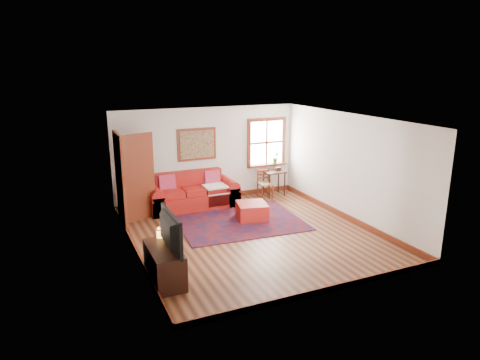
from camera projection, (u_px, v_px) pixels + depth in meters
name	position (u px, v px, depth m)	size (l,w,h in m)	color
ground	(252.00, 234.00, 9.28)	(5.50, 5.50, 0.00)	#411E11
room_envelope	(252.00, 160.00, 8.86)	(5.04, 5.54, 2.52)	silver
window	(268.00, 147.00, 12.02)	(1.18, 0.20, 1.38)	white
doorway	(131.00, 178.00, 9.70)	(0.89, 1.08, 2.14)	black
framed_artwork	(197.00, 144.00, 11.15)	(1.05, 0.07, 0.85)	maroon
persian_rug	(239.00, 221.00, 10.04)	(2.83, 2.26, 0.02)	#5D110D
red_leather_sofa	(192.00, 196.00, 11.00)	(2.28, 0.94, 0.89)	#A81915
red_ottoman	(252.00, 211.00, 10.15)	(0.68, 0.68, 0.39)	#A81915
side_table	(274.00, 175.00, 11.92)	(0.58, 0.44, 0.70)	black
ladder_back_chair	(265.00, 182.00, 11.77)	(0.39, 0.37, 0.82)	tan
media_cabinet	(164.00, 265.00, 7.19)	(0.49, 1.09, 0.60)	black
television	(165.00, 231.00, 6.98)	(1.11, 0.15, 0.64)	black
candle_hurricane	(160.00, 233.00, 7.52)	(0.12, 0.12, 0.18)	silver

